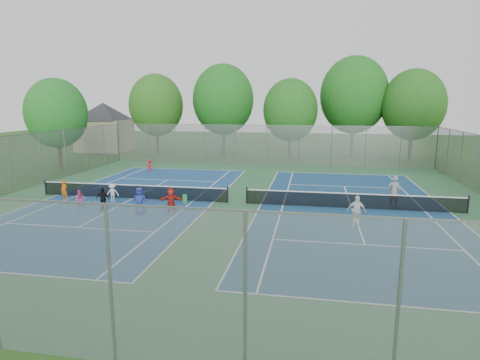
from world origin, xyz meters
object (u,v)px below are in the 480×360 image
(instructor, at_px, (394,191))
(ball_crate, at_px, (106,206))
(net_right, at_px, (352,201))
(ball_hopper, at_px, (185,199))
(net_left, at_px, (133,192))

(instructor, bearing_deg, ball_crate, 12.98)
(net_right, bearing_deg, ball_hopper, -176.64)
(ball_crate, distance_m, instructor, 17.34)
(net_left, relative_size, instructor, 6.64)
(instructor, bearing_deg, net_left, 4.54)
(net_right, bearing_deg, net_left, 180.00)
(ball_hopper, bearing_deg, instructor, 6.30)
(net_right, distance_m, ball_hopper, 10.26)
(net_left, bearing_deg, ball_hopper, -9.09)
(net_left, relative_size, ball_hopper, 23.27)
(net_left, bearing_deg, instructor, 2.79)
(net_left, xyz_separation_m, ball_crate, (-0.51, -2.57, -0.32))
(net_right, xyz_separation_m, instructor, (2.48, 0.80, 0.51))
(net_left, height_order, instructor, instructor)
(net_right, relative_size, instructor, 6.64)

